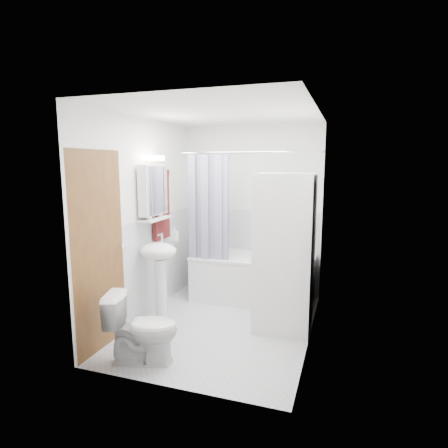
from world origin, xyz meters
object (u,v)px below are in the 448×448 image
(bathtub, at_px, (253,276))
(sink, at_px, (159,263))
(toilet, at_px, (142,328))
(washer_dryer, at_px, (284,252))

(bathtub, bearing_deg, sink, -131.54)
(toilet, bearing_deg, sink, 1.96)
(washer_dryer, bearing_deg, bathtub, 125.65)
(bathtub, height_order, washer_dryer, washer_dryer)
(bathtub, relative_size, washer_dryer, 0.92)
(bathtub, relative_size, sink, 1.56)
(sink, distance_m, toilet, 1.03)
(bathtub, relative_size, toilet, 2.41)
(washer_dryer, distance_m, toilet, 1.73)
(sink, relative_size, toilet, 1.54)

